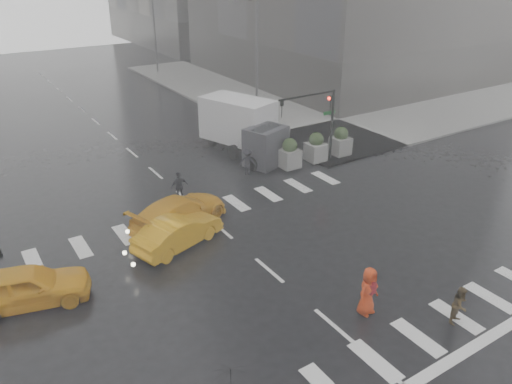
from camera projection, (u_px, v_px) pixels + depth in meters
ground at (269, 270)px, 20.39m from camera, size 120.00×120.00×0.00m
sidewalk_ne at (342, 103)px, 43.17m from camera, size 35.00×35.00×0.15m
road_markings at (269, 270)px, 20.39m from camera, size 18.00×48.00×0.01m
traffic_signal_pole at (320, 113)px, 29.49m from camera, size 4.45×0.42×4.50m
street_lamp_near at (255, 54)px, 37.25m from camera, size 2.15×0.22×9.00m
street_lamp_far at (153, 26)px, 52.44m from camera, size 2.15×0.22×9.00m
planter_west at (290, 154)px, 29.61m from camera, size 1.10×1.10×1.80m
planter_mid at (316, 147)px, 30.59m from camera, size 1.10×1.10×1.80m
planter_east at (340, 142)px, 31.57m from camera, size 1.10×1.10×1.80m
pedestrian_brown at (460, 305)px, 17.23m from camera, size 0.79×0.67×1.44m
pedestrian_orange at (368, 291)px, 17.59m from camera, size 0.99×0.72×1.86m
pedestrian_far_a at (179, 186)px, 25.91m from camera, size 0.96×0.61×1.60m
pedestrian_far_b at (247, 162)px, 29.02m from camera, size 1.15×1.07×1.58m
taxi_front at (27, 286)px, 18.13m from camera, size 4.76×2.85×1.52m
taxi_mid at (178, 232)px, 21.84m from camera, size 4.48×2.71×1.39m
taxi_rear at (179, 212)px, 23.48m from camera, size 4.86×3.30×1.46m
box_truck at (245, 127)px, 31.52m from camera, size 2.44×6.50×3.45m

